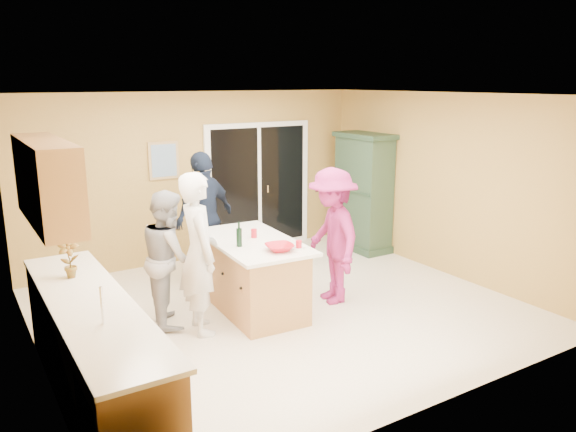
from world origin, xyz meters
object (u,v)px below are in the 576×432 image
woman_magenta (332,236)px  green_hutch (363,194)px  woman_navy (205,217)px  woman_grey (169,258)px  woman_white (199,254)px  kitchen_island (253,277)px

woman_magenta → green_hutch: bearing=143.8°
woman_navy → woman_magenta: bearing=98.7°
woman_grey → woman_magenta: woman_magenta is taller
woman_grey → woman_magenta: size_ratio=0.91×
woman_white → woman_grey: (-0.20, 0.39, -0.12)m
woman_navy → woman_white: bearing=39.4°
woman_navy → woman_grey: bearing=25.2°
woman_magenta → woman_grey: bearing=-90.7°
woman_white → woman_navy: 1.67m
woman_grey → kitchen_island: bearing=-88.7°
green_hutch → woman_navy: green_hutch is taller
woman_white → woman_navy: woman_navy is taller
green_hutch → woman_white: 3.88m
kitchen_island → woman_navy: bearing=95.6°
kitchen_island → green_hutch: (2.79, 1.34, 0.52)m
woman_grey → woman_navy: size_ratio=0.86×
kitchen_island → woman_white: (-0.78, -0.20, 0.49)m
woman_navy → kitchen_island: bearing=67.3°
woman_grey → woman_navy: woman_navy is taller
green_hutch → woman_white: size_ratio=1.07×
woman_white → woman_magenta: size_ratio=1.06×
woman_white → woman_grey: woman_white is taller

